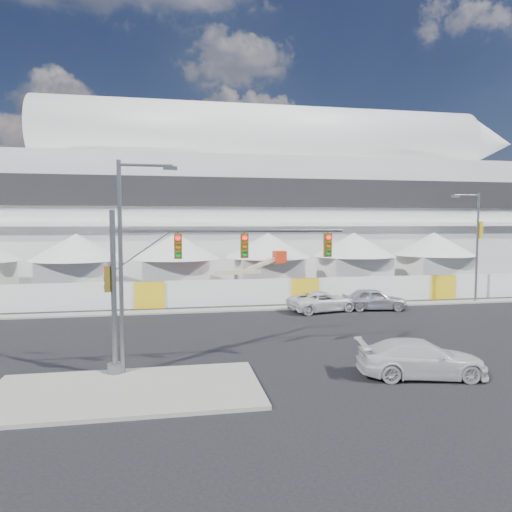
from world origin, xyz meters
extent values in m
plane|color=black|center=(0.00, 0.00, 0.00)|extent=(160.00, 160.00, 0.00)
cube|color=gray|center=(-6.00, -3.00, 0.07)|extent=(10.00, 5.00, 0.15)
cube|color=gray|center=(20.00, 12.50, 0.06)|extent=(80.00, 1.20, 0.12)
cube|color=silver|center=(8.00, 42.00, 7.00)|extent=(80.00, 24.00, 14.00)
cube|color=black|center=(8.00, 29.85, 9.80)|extent=(68.00, 0.30, 3.20)
cube|color=white|center=(8.00, 29.60, 6.30)|extent=(72.00, 0.80, 0.50)
cylinder|color=white|center=(8.00, 40.00, 17.78)|extent=(57.60, 8.40, 8.40)
cylinder|color=white|center=(10.00, 40.00, 17.36)|extent=(51.60, 6.80, 6.80)
cylinder|color=white|center=(12.00, 40.00, 16.94)|extent=(45.60, 5.20, 5.20)
cone|color=white|center=(40.80, 40.00, 18.00)|extent=(8.00, 7.60, 7.60)
cube|color=silver|center=(-13.00, 24.00, 1.50)|extent=(6.00, 6.00, 3.00)
cone|color=silver|center=(-13.00, 24.00, 4.20)|extent=(8.40, 8.40, 2.40)
cube|color=silver|center=(-4.00, 24.00, 1.50)|extent=(6.00, 6.00, 3.00)
cone|color=silver|center=(-4.00, 24.00, 4.20)|extent=(8.40, 8.40, 2.40)
cube|color=silver|center=(5.00, 24.00, 1.50)|extent=(6.00, 6.00, 3.00)
cone|color=silver|center=(5.00, 24.00, 4.20)|extent=(8.40, 8.40, 2.40)
cube|color=silver|center=(14.00, 24.00, 1.50)|extent=(6.00, 6.00, 3.00)
cone|color=silver|center=(14.00, 24.00, 4.20)|extent=(8.40, 8.40, 2.40)
cube|color=silver|center=(23.00, 24.00, 1.50)|extent=(6.00, 6.00, 3.00)
cone|color=silver|center=(23.00, 24.00, 4.20)|extent=(8.40, 8.40, 2.40)
cube|color=white|center=(6.00, 14.50, 1.00)|extent=(70.00, 0.25, 2.00)
imported|color=silver|center=(10.21, 10.85, 0.79)|extent=(2.55, 4.89, 1.59)
imported|color=silver|center=(6.36, 11.00, 0.72)|extent=(3.48, 5.58, 1.44)
imported|color=silver|center=(5.78, -3.23, 0.76)|extent=(3.05, 5.51, 1.51)
imported|color=silver|center=(21.02, 18.94, 0.70)|extent=(1.82, 4.35, 1.40)
cylinder|color=gray|center=(-6.62, -1.00, 3.50)|extent=(0.22, 0.22, 6.69)
cylinder|color=gray|center=(-6.62, -1.00, 0.35)|extent=(0.65, 0.65, 0.40)
cylinder|color=gray|center=(-1.75, -1.00, 6.01)|extent=(9.75, 0.15, 0.15)
cube|color=#594714|center=(-4.02, -1.00, 5.36)|extent=(0.32, 0.22, 1.05)
cube|color=#594714|center=(-1.23, -1.00, 5.36)|extent=(0.32, 0.22, 1.05)
cube|color=#594714|center=(2.48, -1.00, 5.36)|extent=(0.32, 0.22, 1.05)
cube|color=#594714|center=(-6.85, -1.00, 4.05)|extent=(0.22, 0.32, 1.05)
cylinder|color=gray|center=(-6.32, -1.03, 4.50)|extent=(0.17, 0.17, 8.69)
cylinder|color=gray|center=(-5.26, -1.03, 8.65)|extent=(2.13, 0.12, 0.12)
cube|color=gray|center=(-4.29, -1.03, 8.55)|extent=(0.58, 0.24, 0.14)
cylinder|color=slate|center=(19.69, 12.50, 4.37)|extent=(0.17, 0.17, 8.74)
cylinder|color=slate|center=(18.62, 12.50, 8.55)|extent=(2.14, 0.12, 0.12)
cube|color=slate|center=(17.65, 12.50, 8.45)|extent=(0.58, 0.24, 0.15)
cube|color=yellow|center=(19.93, 12.50, 5.83)|extent=(0.03, 0.58, 1.36)
cube|color=red|center=(0.03, 18.36, 0.60)|extent=(4.17, 2.50, 1.19)
cube|color=beige|center=(1.32, 18.36, 2.16)|extent=(4.10, 1.22, 0.38)
cube|color=beige|center=(3.70, 18.36, 2.81)|extent=(3.19, 0.98, 1.31)
cube|color=red|center=(5.22, 18.36, 3.35)|extent=(1.15, 1.15, 1.08)
camera|label=1|loc=(-4.19, -20.14, 6.27)|focal=32.00mm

